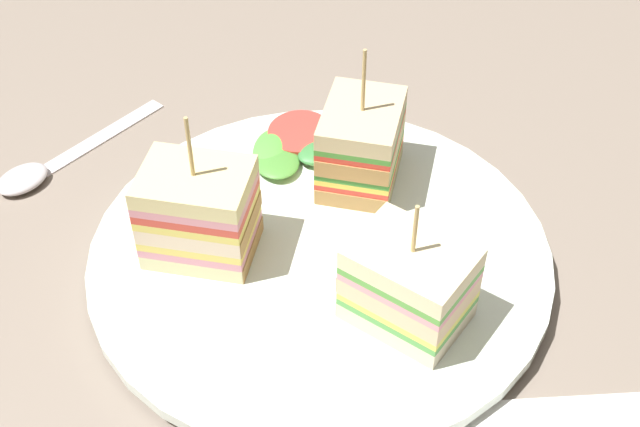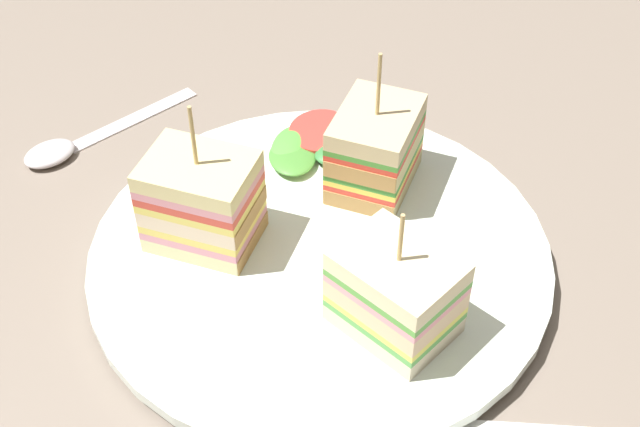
{
  "view_description": "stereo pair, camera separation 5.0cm",
  "coord_description": "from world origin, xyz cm",
  "px_view_note": "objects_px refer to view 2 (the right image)",
  "views": [
    {
      "loc": [
        12.77,
        34.0,
        39.04
      ],
      "look_at": [
        0.0,
        0.0,
        4.46
      ],
      "focal_mm": 48.19,
      "sensor_mm": 36.0,
      "label": 1
    },
    {
      "loc": [
        7.97,
        35.43,
        39.04
      ],
      "look_at": [
        0.0,
        0.0,
        4.46
      ],
      "focal_mm": 48.19,
      "sensor_mm": 36.0,
      "label": 2
    }
  ],
  "objects_px": {
    "sandwich_wedge_2": "(395,293)",
    "spoon": "(71,145)",
    "sandwich_wedge_0": "(375,150)",
    "sandwich_wedge_1": "(202,202)",
    "plate": "(320,256)"
  },
  "relations": [
    {
      "from": "plate",
      "to": "spoon",
      "type": "xyz_separation_m",
      "value": [
        0.15,
        -0.15,
        -0.0
      ]
    },
    {
      "from": "sandwich_wedge_2",
      "to": "spoon",
      "type": "relative_size",
      "value": 0.64
    },
    {
      "from": "sandwich_wedge_0",
      "to": "sandwich_wedge_2",
      "type": "bearing_deg",
      "value": 23.41
    },
    {
      "from": "sandwich_wedge_0",
      "to": "spoon",
      "type": "distance_m",
      "value": 0.22
    },
    {
      "from": "sandwich_wedge_1",
      "to": "spoon",
      "type": "xyz_separation_m",
      "value": [
        0.08,
        -0.12,
        -0.04
      ]
    },
    {
      "from": "plate",
      "to": "sandwich_wedge_1",
      "type": "relative_size",
      "value": 2.83
    },
    {
      "from": "sandwich_wedge_1",
      "to": "sandwich_wedge_2",
      "type": "relative_size",
      "value": 1.17
    },
    {
      "from": "plate",
      "to": "sandwich_wedge_0",
      "type": "height_order",
      "value": "sandwich_wedge_0"
    },
    {
      "from": "sandwich_wedge_0",
      "to": "sandwich_wedge_2",
      "type": "relative_size",
      "value": 1.17
    },
    {
      "from": "sandwich_wedge_1",
      "to": "sandwich_wedge_0",
      "type": "bearing_deg",
      "value": 44.95
    },
    {
      "from": "sandwich_wedge_0",
      "to": "sandwich_wedge_2",
      "type": "xyz_separation_m",
      "value": [
        0.02,
        0.12,
        -0.0
      ]
    },
    {
      "from": "plate",
      "to": "sandwich_wedge_0",
      "type": "distance_m",
      "value": 0.08
    },
    {
      "from": "plate",
      "to": "sandwich_wedge_1",
      "type": "bearing_deg",
      "value": -21.18
    },
    {
      "from": "plate",
      "to": "spoon",
      "type": "bearing_deg",
      "value": -45.3
    },
    {
      "from": "sandwich_wedge_0",
      "to": "sandwich_wedge_1",
      "type": "height_order",
      "value": "same"
    }
  ]
}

